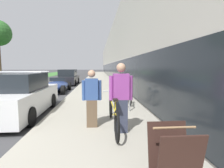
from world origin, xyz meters
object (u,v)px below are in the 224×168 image
(parked_sedan_curbside, at_px, (18,96))
(parked_sedan_far, at_px, (68,78))
(bike_rack_hoop, at_px, (128,96))
(person_bystander, at_px, (92,98))
(tandem_bicycle, at_px, (113,114))
(sandwich_board_sign, at_px, (173,160))
(person_rider, at_px, (121,98))
(vintage_roadster_curbside, at_px, (56,86))
(cruiser_bike_nearest, at_px, (128,95))

(parked_sedan_curbside, distance_m, parked_sedan_far, 11.50)
(bike_rack_hoop, xyz_separation_m, parked_sedan_far, (-4.23, 11.43, 0.04))
(parked_sedan_far, bearing_deg, person_bystander, -77.80)
(tandem_bicycle, xyz_separation_m, person_bystander, (-0.58, 0.13, 0.41))
(bike_rack_hoop, distance_m, parked_sedan_curbside, 4.10)
(tandem_bicycle, bearing_deg, sandwich_board_sign, -77.48)
(bike_rack_hoop, relative_size, parked_sedan_far, 0.19)
(person_rider, relative_size, parked_sedan_curbside, 0.41)
(vintage_roadster_curbside, relative_size, parked_sedan_far, 0.94)
(tandem_bicycle, xyz_separation_m, parked_sedan_far, (-3.46, 13.44, 0.17))
(person_bystander, height_order, cruiser_bike_nearest, person_bystander)
(tandem_bicycle, distance_m, person_bystander, 0.72)
(vintage_roadster_curbside, xyz_separation_m, parked_sedan_far, (-0.03, 5.39, 0.26))
(person_rider, distance_m, parked_sedan_far, 14.25)
(vintage_roadster_curbside, bearing_deg, parked_sedan_far, 90.31)
(tandem_bicycle, xyz_separation_m, vintage_roadster_curbside, (-3.43, 8.05, -0.09))
(person_rider, distance_m, bike_rack_hoop, 2.45)
(sandwich_board_sign, bearing_deg, tandem_bicycle, 102.52)
(person_rider, height_order, sandwich_board_sign, person_rider)
(person_rider, height_order, vintage_roadster_curbside, person_rider)
(parked_sedan_curbside, xyz_separation_m, vintage_roadster_curbside, (-0.10, 6.11, -0.28))
(sandwich_board_sign, bearing_deg, parked_sedan_curbside, 130.96)
(parked_sedan_curbside, relative_size, vintage_roadster_curbside, 1.00)
(person_bystander, bearing_deg, cruiser_bike_nearest, 63.11)
(person_bystander, bearing_deg, tandem_bicycle, -12.78)
(tandem_bicycle, distance_m, sandwich_board_sign, 2.60)
(parked_sedan_far, bearing_deg, cruiser_bike_nearest, -66.86)
(person_rider, xyz_separation_m, bike_rack_hoop, (0.61, 2.35, -0.37))
(parked_sedan_curbside, bearing_deg, sandwich_board_sign, -49.04)
(person_bystander, bearing_deg, bike_rack_hoop, 54.33)
(parked_sedan_far, bearing_deg, person_rider, -75.26)
(bike_rack_hoop, xyz_separation_m, parked_sedan_curbside, (-4.10, -0.07, 0.06))
(bike_rack_hoop, relative_size, sandwich_board_sign, 0.94)
(vintage_roadster_curbside, bearing_deg, bike_rack_hoop, -55.17)
(bike_rack_hoop, xyz_separation_m, vintage_roadster_curbside, (-4.20, 6.04, -0.21))
(cruiser_bike_nearest, bearing_deg, person_bystander, -116.89)
(vintage_roadster_curbside, bearing_deg, person_rider, -66.79)
(tandem_bicycle, relative_size, vintage_roadster_curbside, 0.61)
(bike_rack_hoop, height_order, parked_sedan_curbside, parked_sedan_curbside)
(sandwich_board_sign, bearing_deg, bike_rack_hoop, 87.41)
(person_rider, xyz_separation_m, cruiser_bike_nearest, (0.78, 3.47, -0.52))
(cruiser_bike_nearest, bearing_deg, tandem_bicycle, -106.74)
(person_bystander, bearing_deg, sandwich_board_sign, -66.81)
(person_rider, relative_size, parked_sedan_far, 0.38)
(parked_sedan_curbside, bearing_deg, tandem_bicycle, -30.26)
(sandwich_board_sign, xyz_separation_m, parked_sedan_far, (-4.02, 15.98, 0.10))
(cruiser_bike_nearest, distance_m, parked_sedan_far, 11.21)
(tandem_bicycle, bearing_deg, cruiser_bike_nearest, 73.26)
(person_bystander, distance_m, sandwich_board_sign, 2.93)
(person_rider, xyz_separation_m, person_bystander, (-0.75, 0.46, -0.09))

